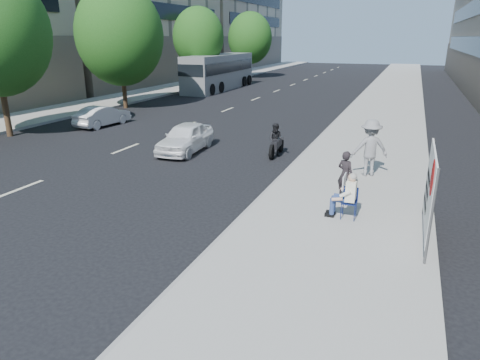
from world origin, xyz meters
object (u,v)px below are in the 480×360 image
at_px(white_sedan_near, 185,138).
at_px(white_sedan_mid, 103,116).
at_px(motorcycle, 276,141).
at_px(seated_protester, 346,193).
at_px(jogger, 370,148).
at_px(protest_banner, 430,189).
at_px(bus, 219,72).
at_px(pedestrian_woman, 345,175).

height_order(white_sedan_near, white_sedan_mid, white_sedan_near).
bearing_deg(motorcycle, seated_protester, -63.01).
height_order(jogger, motorcycle, jogger).
distance_m(protest_banner, white_sedan_near, 11.40).
xyz_separation_m(white_sedan_near, motorcycle, (3.99, 0.79, -0.00)).
distance_m(white_sedan_near, bus, 24.28).
xyz_separation_m(protest_banner, motorcycle, (-5.84, 6.51, -0.76)).
bearing_deg(bus, protest_banner, -57.87).
distance_m(seated_protester, white_sedan_near, 9.41).
bearing_deg(protest_banner, bus, 122.81).
bearing_deg(bus, jogger, -55.89).
bearing_deg(protest_banner, pedestrian_woman, 138.17).
distance_m(seated_protester, motorcycle, 7.15).
relative_size(seated_protester, pedestrian_woman, 0.88).
distance_m(motorcycle, bus, 25.26).
bearing_deg(jogger, motorcycle, -45.88).
bearing_deg(white_sedan_mid, bus, -80.93).
distance_m(pedestrian_woman, motorcycle, 5.73).
relative_size(seated_protester, bus, 0.11).
relative_size(protest_banner, bus, 0.25).
height_order(seated_protester, protest_banner, protest_banner).
xyz_separation_m(white_sedan_near, bus, (-8.50, 22.72, 0.99)).
relative_size(pedestrian_woman, bus, 0.12).
bearing_deg(seated_protester, bus, 120.25).
distance_m(protest_banner, bus, 33.84).
distance_m(jogger, protest_banner, 5.01).
distance_m(protest_banner, motorcycle, 8.78).
distance_m(seated_protester, jogger, 4.21).
distance_m(jogger, white_sedan_near, 8.10).
relative_size(jogger, pedestrian_woman, 1.36).
relative_size(protest_banner, white_sedan_near, 0.81).
bearing_deg(white_sedan_near, protest_banner, -33.55).
xyz_separation_m(jogger, protest_banner, (1.82, -4.67, 0.24)).
relative_size(pedestrian_woman, white_sedan_mid, 0.42).
height_order(protest_banner, motorcycle, protest_banner).
height_order(white_sedan_near, motorcycle, motorcycle).
height_order(jogger, white_sedan_mid, jogger).
bearing_deg(white_sedan_near, motorcycle, 7.88).
bearing_deg(white_sedan_near, pedestrian_woman, -29.34).
xyz_separation_m(pedestrian_woman, bus, (-16.06, 26.40, 0.74)).
bearing_deg(motorcycle, white_sedan_near, -174.07).
xyz_separation_m(white_sedan_mid, bus, (-1.23, 19.28, 1.05)).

